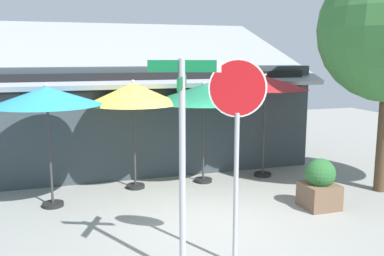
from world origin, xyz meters
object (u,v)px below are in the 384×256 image
object	(u,v)px
street_sign_post	(183,146)
sidewalk_planter	(320,185)
patio_umbrella_forest_green_right	(204,94)
patio_umbrella_crimson_far_right	(265,84)
stop_sign	(237,122)
patio_umbrella_mustard_center	(133,94)
patio_umbrella_teal_left	(47,97)

from	to	relation	value
street_sign_post	sidewalk_planter	bearing A→B (deg)	27.39
patio_umbrella_forest_green_right	patio_umbrella_crimson_far_right	world-z (taller)	patio_umbrella_crimson_far_right
patio_umbrella_forest_green_right	sidewalk_planter	distance (m)	3.45
patio_umbrella_forest_green_right	patio_umbrella_crimson_far_right	size ratio (longest dim) A/B	0.96
street_sign_post	stop_sign	world-z (taller)	same
stop_sign	patio_umbrella_mustard_center	xyz separation A→B (m)	(-0.77, 4.19, 0.06)
patio_umbrella_teal_left	patio_umbrella_forest_green_right	xyz separation A→B (m)	(3.59, 0.70, -0.09)
patio_umbrella_crimson_far_right	patio_umbrella_forest_green_right	bearing A→B (deg)	-179.27
patio_umbrella_mustard_center	patio_umbrella_crimson_far_right	bearing A→B (deg)	-0.02
patio_umbrella_teal_left	sidewalk_planter	bearing A→B (deg)	-18.51
stop_sign	patio_umbrella_crimson_far_right	world-z (taller)	stop_sign
street_sign_post	patio_umbrella_crimson_far_right	distance (m)	5.53
street_sign_post	stop_sign	bearing A→B (deg)	6.68
stop_sign	patio_umbrella_crimson_far_right	xyz separation A→B (m)	(2.60, 4.19, 0.23)
patio_umbrella_mustard_center	patio_umbrella_crimson_far_right	distance (m)	3.37
street_sign_post	stop_sign	size ratio (longest dim) A/B	1.00
street_sign_post	stop_sign	distance (m)	0.90
patio_umbrella_crimson_far_right	patio_umbrella_teal_left	bearing A→B (deg)	-172.23
patio_umbrella_forest_green_right	sidewalk_planter	size ratio (longest dim) A/B	2.45
stop_sign	patio_umbrella_mustard_center	distance (m)	4.26
stop_sign	patio_umbrella_forest_green_right	world-z (taller)	stop_sign
street_sign_post	patio_umbrella_crimson_far_right	size ratio (longest dim) A/B	1.16
street_sign_post	patio_umbrella_forest_green_right	bearing A→B (deg)	67.25
sidewalk_planter	patio_umbrella_crimson_far_right	bearing A→B (deg)	90.66
street_sign_post	patio_umbrella_forest_green_right	distance (m)	4.64
patio_umbrella_teal_left	sidewalk_planter	xyz separation A→B (m)	(5.28, -1.77, -1.81)
patio_umbrella_crimson_far_right	stop_sign	bearing A→B (deg)	-121.87
patio_umbrella_forest_green_right	stop_sign	bearing A→B (deg)	-102.73
street_sign_post	patio_umbrella_teal_left	world-z (taller)	street_sign_post
patio_umbrella_mustard_center	patio_umbrella_crimson_far_right	size ratio (longest dim) A/B	0.96
patio_umbrella_mustard_center	patio_umbrella_teal_left	bearing A→B (deg)	-159.08
street_sign_post	patio_umbrella_crimson_far_right	bearing A→B (deg)	51.16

